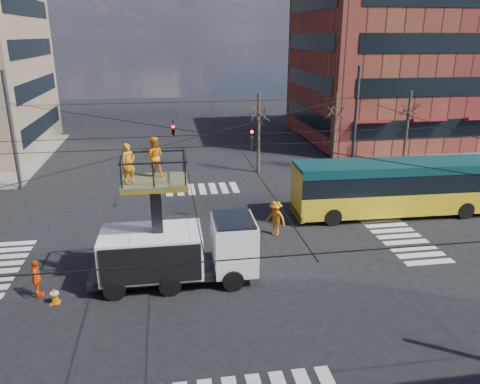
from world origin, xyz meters
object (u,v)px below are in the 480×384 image
Objects in this scene: utility_truck at (178,237)px; flagger at (276,218)px; worker_ground at (37,279)px; traffic_cone at (55,295)px; city_bus at (398,186)px.

utility_truck is 3.74× the size of flagger.
flagger reaches higher than worker_ground.
utility_truck is 5.86m from worker_ground.
traffic_cone is 0.36× the size of flagger.
traffic_cone is 1.08m from worker_ground.
city_bus is at bearing 24.92° from utility_truck.
utility_truck is at bearing -96.04° from flagger.
worker_ground is 11.84m from flagger.
city_bus is (12.94, 5.88, -0.33)m from utility_truck.
utility_truck is 10.45× the size of traffic_cone.
city_bus reaches higher than flagger.
utility_truck is 5.35m from traffic_cone.
traffic_cone is at bearing -167.40° from utility_truck.
worker_ground is at bearing -111.56° from flagger.
city_bus is at bearing 58.74° from flagger.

